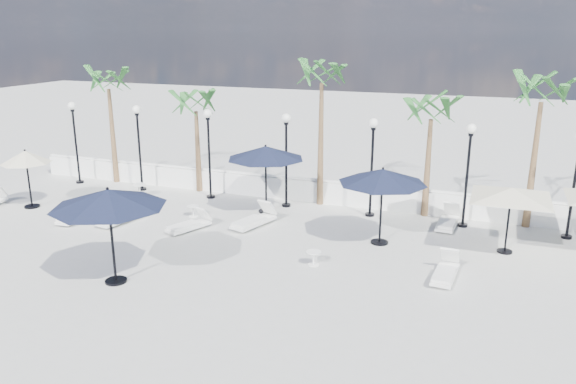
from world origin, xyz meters
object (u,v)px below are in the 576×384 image
(lounger_0, at_px, (77,215))
(lounger_6, at_px, (448,221))
(parasol_navy_mid, at_px, (266,153))
(parasol_navy_right, at_px, (383,177))
(lounger_5, at_px, (445,272))
(parasol_cream_small, at_px, (26,158))
(lounger_2, at_px, (189,225))
(parasol_cream_sq_a, at_px, (512,188))
(lounger_3, at_px, (121,216))
(parasol_navy_left, at_px, (108,199))
(lounger_4, at_px, (254,220))

(lounger_0, relative_size, lounger_6, 0.96)
(lounger_0, distance_m, parasol_navy_mid, 7.61)
(lounger_6, distance_m, parasol_navy_right, 3.85)
(parasol_navy_mid, bearing_deg, lounger_0, -151.49)
(lounger_5, distance_m, parasol_cream_small, 16.74)
(lounger_6, bearing_deg, lounger_0, -158.54)
(lounger_2, relative_size, parasol_navy_right, 0.61)
(lounger_6, bearing_deg, parasol_navy_mid, -170.17)
(lounger_2, distance_m, parasol_cream_sq_a, 11.10)
(lounger_3, distance_m, parasol_navy_right, 9.89)
(parasol_cream_small, bearing_deg, parasol_navy_mid, 16.69)
(lounger_3, relative_size, lounger_6, 1.07)
(parasol_cream_small, bearing_deg, parasol_cream_sq_a, 5.09)
(parasol_navy_left, distance_m, parasol_cream_small, 9.02)
(parasol_navy_mid, bearing_deg, lounger_4, -82.46)
(lounger_3, bearing_deg, parasol_cream_sq_a, 19.65)
(parasol_navy_mid, distance_m, parasol_cream_sq_a, 9.04)
(lounger_4, distance_m, parasol_cream_sq_a, 8.96)
(lounger_4, relative_size, lounger_6, 1.08)
(lounger_0, bearing_deg, lounger_2, 2.69)
(lounger_3, height_order, lounger_4, lounger_4)
(parasol_navy_right, bearing_deg, lounger_3, -172.28)
(lounger_5, xyz_separation_m, parasol_cream_sq_a, (1.64, 2.77, 1.97))
(parasol_navy_left, bearing_deg, lounger_6, 43.66)
(parasol_navy_left, height_order, parasol_cream_small, parasol_navy_left)
(lounger_3, bearing_deg, lounger_5, 7.57)
(parasol_navy_mid, relative_size, parasol_cream_small, 1.26)
(lounger_0, xyz_separation_m, parasol_navy_right, (11.34, 1.69, 2.13))
(parasol_navy_left, xyz_separation_m, parasol_navy_right, (6.54, 5.70, -0.17))
(lounger_2, xyz_separation_m, lounger_3, (-2.83, -0.15, 0.03))
(lounger_0, xyz_separation_m, parasol_cream_small, (-2.88, 0.70, 1.85))
(lounger_6, height_order, parasol_navy_mid, parasol_navy_mid)
(lounger_0, bearing_deg, parasol_navy_right, 4.50)
(lounger_0, distance_m, parasol_cream_small, 3.49)
(lounger_4, xyz_separation_m, parasol_navy_right, (4.71, -0.08, 2.10))
(lounger_5, xyz_separation_m, parasol_navy_right, (-2.38, 2.14, 2.13))
(lounger_2, distance_m, parasol_navy_left, 5.11)
(lounger_6, bearing_deg, parasol_cream_sq_a, -38.92)
(parasol_cream_sq_a, bearing_deg, lounger_2, -170.59)
(parasol_cream_small, bearing_deg, lounger_3, -3.77)
(lounger_5, height_order, parasol_navy_left, parasol_navy_left)
(parasol_cream_sq_a, bearing_deg, lounger_0, -171.41)
(lounger_2, bearing_deg, lounger_4, 53.76)
(parasol_cream_sq_a, relative_size, parasol_cream_small, 1.98)
(lounger_2, bearing_deg, lounger_3, -154.36)
(lounger_4, bearing_deg, lounger_2, -131.98)
(lounger_4, xyz_separation_m, parasol_navy_left, (-1.83, -5.78, 2.27))
(lounger_3, distance_m, lounger_4, 5.06)
(lounger_2, relative_size, lounger_4, 0.87)
(lounger_2, relative_size, parasol_navy_left, 0.56)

